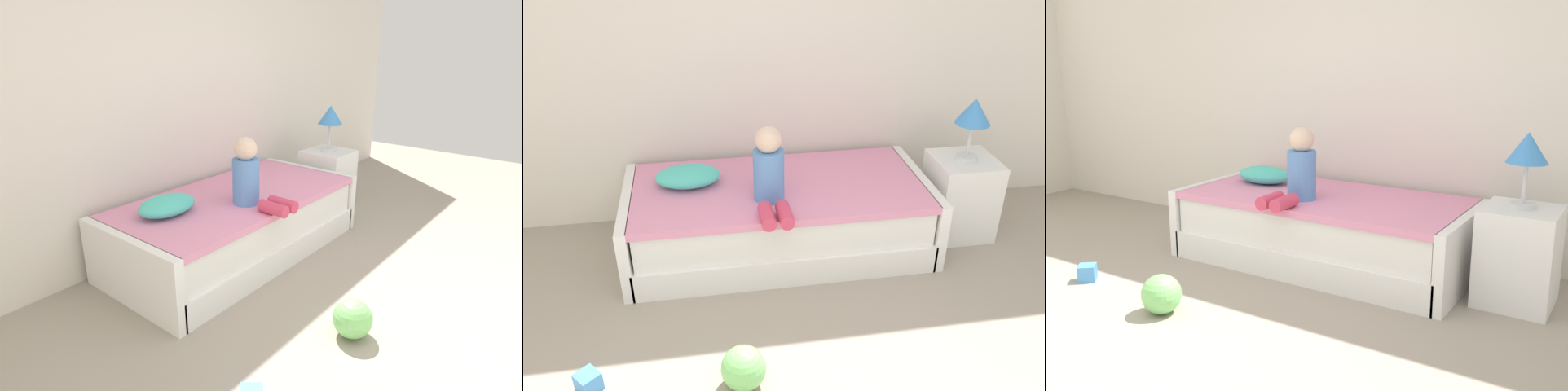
% 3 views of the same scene
% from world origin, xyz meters
% --- Properties ---
extents(wall_rear, '(7.20, 0.10, 2.90)m').
position_xyz_m(wall_rear, '(0.00, 2.60, 1.45)').
color(wall_rear, silver).
rests_on(wall_rear, ground).
extents(bed, '(2.11, 1.00, 0.50)m').
position_xyz_m(bed, '(0.07, 2.00, 0.25)').
color(bed, white).
rests_on(bed, ground).
extents(nightstand, '(0.44, 0.44, 0.60)m').
position_xyz_m(nightstand, '(1.42, 1.98, 0.30)').
color(nightstand, white).
rests_on(nightstand, ground).
extents(table_lamp, '(0.24, 0.24, 0.45)m').
position_xyz_m(table_lamp, '(1.42, 1.98, 0.94)').
color(table_lamp, silver).
rests_on(table_lamp, nightstand).
extents(child_figure, '(0.20, 0.51, 0.50)m').
position_xyz_m(child_figure, '(-0.02, 1.77, 0.70)').
color(child_figure, '#598CD1').
rests_on(child_figure, bed).
extents(pillow, '(0.44, 0.30, 0.13)m').
position_xyz_m(pillow, '(-0.54, 2.10, 0.56)').
color(pillow, '#4CCCBC').
rests_on(pillow, bed).
extents(toy_ball, '(0.24, 0.24, 0.24)m').
position_xyz_m(toy_ball, '(-0.31, 0.74, 0.12)').
color(toy_ball, '#7FD872').
rests_on(toy_ball, ground).
extents(toy_block, '(0.15, 0.15, 0.11)m').
position_xyz_m(toy_block, '(-1.10, 0.84, 0.05)').
color(toy_block, '#4C99E5').
rests_on(toy_block, ground).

